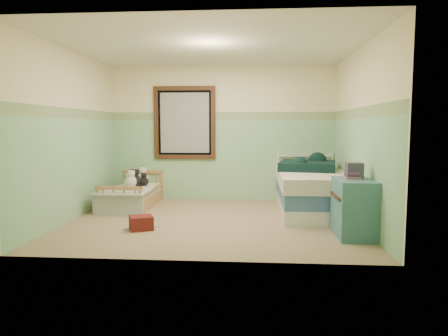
# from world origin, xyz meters

# --- Properties ---
(floor) EXTENTS (4.20, 3.60, 0.02)m
(floor) POSITION_xyz_m (0.00, 0.00, -0.01)
(floor) COLOR #876E58
(floor) RESTS_ON ground
(ceiling) EXTENTS (4.20, 3.60, 0.02)m
(ceiling) POSITION_xyz_m (0.00, 0.00, 2.51)
(ceiling) COLOR silver
(ceiling) RESTS_ON wall_back
(wall_back) EXTENTS (4.20, 0.04, 2.50)m
(wall_back) POSITION_xyz_m (0.00, 1.80, 1.25)
(wall_back) COLOR beige
(wall_back) RESTS_ON floor
(wall_front) EXTENTS (4.20, 0.04, 2.50)m
(wall_front) POSITION_xyz_m (0.00, -1.80, 1.25)
(wall_front) COLOR beige
(wall_front) RESTS_ON floor
(wall_left) EXTENTS (0.04, 3.60, 2.50)m
(wall_left) POSITION_xyz_m (-2.10, 0.00, 1.25)
(wall_left) COLOR beige
(wall_left) RESTS_ON floor
(wall_right) EXTENTS (0.04, 3.60, 2.50)m
(wall_right) POSITION_xyz_m (2.10, 0.00, 1.25)
(wall_right) COLOR beige
(wall_right) RESTS_ON floor
(wainscot_mint) EXTENTS (4.20, 0.01, 1.50)m
(wainscot_mint) POSITION_xyz_m (0.00, 1.79, 0.75)
(wainscot_mint) COLOR #83CA8C
(wainscot_mint) RESTS_ON floor
(border_strip) EXTENTS (4.20, 0.01, 0.15)m
(border_strip) POSITION_xyz_m (0.00, 1.79, 1.57)
(border_strip) COLOR #406746
(border_strip) RESTS_ON wall_back
(window_frame) EXTENTS (1.16, 0.06, 1.36)m
(window_frame) POSITION_xyz_m (-0.70, 1.76, 1.45)
(window_frame) COLOR #361C12
(window_frame) RESTS_ON wall_back
(window_blinds) EXTENTS (0.92, 0.01, 1.12)m
(window_blinds) POSITION_xyz_m (-0.70, 1.77, 1.45)
(window_blinds) COLOR #BCBCB7
(window_blinds) RESTS_ON window_frame
(toddler_bed_frame) EXTENTS (0.75, 1.50, 0.19)m
(toddler_bed_frame) POSITION_xyz_m (-1.51, 1.05, 0.10)
(toddler_bed_frame) COLOR #AD7044
(toddler_bed_frame) RESTS_ON floor
(toddler_mattress) EXTENTS (0.69, 1.44, 0.12)m
(toddler_mattress) POSITION_xyz_m (-1.51, 1.05, 0.25)
(toddler_mattress) COLOR white
(toddler_mattress) RESTS_ON toddler_bed_frame
(patchwork_quilt) EXTENTS (0.82, 0.75, 0.03)m
(patchwork_quilt) POSITION_xyz_m (-1.51, 0.58, 0.33)
(patchwork_quilt) COLOR #6F92C1
(patchwork_quilt) RESTS_ON toddler_mattress
(plush_bed_brown) EXTENTS (0.19, 0.19, 0.19)m
(plush_bed_brown) POSITION_xyz_m (-1.66, 1.55, 0.41)
(plush_bed_brown) COLOR brown
(plush_bed_brown) RESTS_ON toddler_mattress
(plush_bed_white) EXTENTS (0.21, 0.21, 0.21)m
(plush_bed_white) POSITION_xyz_m (-1.46, 1.55, 0.42)
(plush_bed_white) COLOR silver
(plush_bed_white) RESTS_ON toddler_mattress
(plush_bed_tan) EXTENTS (0.17, 0.17, 0.17)m
(plush_bed_tan) POSITION_xyz_m (-1.61, 1.33, 0.40)
(plush_bed_tan) COLOR tan
(plush_bed_tan) RESTS_ON toddler_mattress
(plush_bed_dark) EXTENTS (0.16, 0.16, 0.16)m
(plush_bed_dark) POSITION_xyz_m (-1.38, 1.33, 0.39)
(plush_bed_dark) COLOR black
(plush_bed_dark) RESTS_ON toddler_mattress
(plush_floor_cream) EXTENTS (0.25, 0.25, 0.25)m
(plush_floor_cream) POSITION_xyz_m (-1.62, 0.83, 0.13)
(plush_floor_cream) COLOR silver
(plush_floor_cream) RESTS_ON floor
(plush_floor_tan) EXTENTS (0.23, 0.23, 0.23)m
(plush_floor_tan) POSITION_xyz_m (-1.73, 0.48, 0.11)
(plush_floor_tan) COLOR tan
(plush_floor_tan) RESTS_ON floor
(twin_bed_frame) EXTENTS (1.05, 2.10, 0.22)m
(twin_bed_frame) POSITION_xyz_m (1.55, 0.74, 0.11)
(twin_bed_frame) COLOR silver
(twin_bed_frame) RESTS_ON floor
(twin_boxspring) EXTENTS (1.05, 2.10, 0.22)m
(twin_boxspring) POSITION_xyz_m (1.55, 0.74, 0.33)
(twin_boxspring) COLOR #2D507E
(twin_boxspring) RESTS_ON twin_bed_frame
(twin_mattress) EXTENTS (1.09, 2.14, 0.22)m
(twin_mattress) POSITION_xyz_m (1.55, 0.74, 0.55)
(twin_mattress) COLOR silver
(twin_mattress) RESTS_ON twin_boxspring
(teal_blanket) EXTENTS (1.05, 1.09, 0.14)m
(teal_blanket) POSITION_xyz_m (1.50, 1.04, 0.73)
(teal_blanket) COLOR black
(teal_blanket) RESTS_ON twin_mattress
(dresser) EXTENTS (0.45, 0.72, 0.72)m
(dresser) POSITION_xyz_m (1.86, -0.70, 0.36)
(dresser) COLOR teal
(dresser) RESTS_ON floor
(book_stack) EXTENTS (0.21, 0.17, 0.20)m
(book_stack) POSITION_xyz_m (1.86, -0.64, 0.82)
(book_stack) COLOR #4A2F2F
(book_stack) RESTS_ON dresser
(red_pillow) EXTENTS (0.38, 0.36, 0.19)m
(red_pillow) POSITION_xyz_m (-0.90, -0.58, 0.09)
(red_pillow) COLOR #9C150F
(red_pillow) RESTS_ON floor
(floor_book) EXTENTS (0.34, 0.30, 0.03)m
(floor_book) POSITION_xyz_m (-0.90, -0.48, 0.01)
(floor_book) COLOR orange
(floor_book) RESTS_ON floor
(extra_plush_0) EXTENTS (0.20, 0.20, 0.20)m
(extra_plush_0) POSITION_xyz_m (-1.56, 1.16, 0.41)
(extra_plush_0) COLOR silver
(extra_plush_0) RESTS_ON toddler_mattress
(extra_plush_1) EXTENTS (0.17, 0.17, 0.17)m
(extra_plush_1) POSITION_xyz_m (-1.62, 1.20, 0.40)
(extra_plush_1) COLOR silver
(extra_plush_1) RESTS_ON toddler_mattress
(extra_plush_2) EXTENTS (0.21, 0.21, 0.21)m
(extra_plush_2) POSITION_xyz_m (-1.51, 1.23, 0.42)
(extra_plush_2) COLOR black
(extra_plush_2) RESTS_ON toddler_mattress
(extra_plush_3) EXTENTS (0.16, 0.16, 0.16)m
(extra_plush_3) POSITION_xyz_m (-1.39, 1.38, 0.40)
(extra_plush_3) COLOR tan
(extra_plush_3) RESTS_ON toddler_mattress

